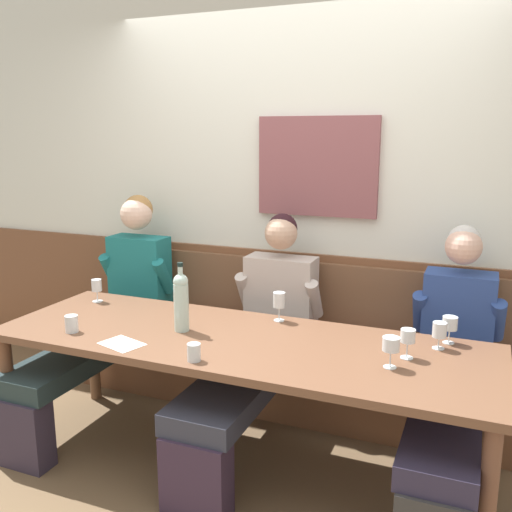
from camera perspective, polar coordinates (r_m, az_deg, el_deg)
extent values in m
cube|color=brown|center=(3.16, -2.54, -21.46)|extent=(6.80, 6.80, 0.02)
cube|color=silver|center=(3.66, 4.50, 6.87)|extent=(6.80, 0.08, 2.80)
cube|color=#834B4F|center=(3.55, 6.21, 8.98)|extent=(0.76, 0.04, 0.61)
cube|color=brown|center=(3.80, 4.01, -6.94)|extent=(6.80, 0.03, 0.99)
cube|color=brown|center=(3.70, 2.82, -12.01)|extent=(2.87, 0.42, 0.44)
cube|color=brown|center=(3.61, 2.86, -8.46)|extent=(2.81, 0.39, 0.05)
cube|color=brown|center=(3.70, 3.89, -3.86)|extent=(2.87, 0.04, 0.45)
cube|color=brown|center=(2.91, -1.83, -8.69)|extent=(2.57, 0.86, 0.04)
cylinder|color=brown|center=(3.45, -23.70, -12.80)|extent=(0.07, 0.07, 0.68)
cylinder|color=brown|center=(2.54, 22.36, -22.23)|extent=(0.07, 0.07, 0.68)
cylinder|color=brown|center=(3.93, -16.15, -9.12)|extent=(0.07, 0.07, 0.68)
cylinder|color=brown|center=(3.16, 22.47, -15.03)|extent=(0.07, 0.07, 0.68)
cube|color=#302838|center=(3.37, -22.47, -16.16)|extent=(0.31, 0.14, 0.38)
cube|color=#233335|center=(3.62, -16.91, -9.47)|extent=(0.34, 1.15, 0.11)
cube|color=#1B6D70|center=(3.98, -11.67, -2.08)|extent=(0.40, 0.19, 0.57)
sphere|color=beige|center=(3.89, -12.03, 4.19)|extent=(0.22, 0.22, 0.22)
sphere|color=#A27441|center=(3.90, -11.84, 4.63)|extent=(0.20, 0.20, 0.20)
cylinder|color=#1B6D70|center=(4.06, -14.50, -1.44)|extent=(0.08, 0.20, 0.27)
cylinder|color=#1B6D70|center=(3.83, -9.35, -2.04)|extent=(0.08, 0.20, 0.27)
cube|color=#332538|center=(2.81, -6.07, -21.31)|extent=(0.33, 0.14, 0.38)
cube|color=#313341|center=(3.10, -1.47, -12.65)|extent=(0.36, 1.15, 0.11)
cube|color=#B5A8A1|center=(3.53, 2.54, -4.15)|extent=(0.43, 0.20, 0.51)
sphere|color=tan|center=(3.42, 2.54, 2.32)|extent=(0.20, 0.20, 0.20)
sphere|color=black|center=(3.44, 2.69, 2.80)|extent=(0.18, 0.18, 0.18)
cylinder|color=#B5A8A1|center=(3.57, -1.11, -3.60)|extent=(0.08, 0.20, 0.27)
cylinder|color=#B5A8A1|center=(3.42, 5.90, -4.38)|extent=(0.08, 0.20, 0.27)
cube|color=#2C273D|center=(2.88, 18.64, -15.38)|extent=(0.32, 1.14, 0.11)
cube|color=navy|center=(3.34, 19.77, -5.86)|extent=(0.38, 0.22, 0.51)
sphere|color=#DAAB96|center=(3.23, 20.28, 0.88)|extent=(0.20, 0.20, 0.20)
sphere|color=beige|center=(3.25, 20.33, 1.39)|extent=(0.18, 0.18, 0.18)
cylinder|color=navy|center=(3.30, 16.28, -5.43)|extent=(0.08, 0.20, 0.27)
cylinder|color=navy|center=(3.29, 23.25, -6.02)|extent=(0.08, 0.20, 0.27)
cylinder|color=#AFCABE|center=(3.00, -7.56, -5.18)|extent=(0.08, 0.08, 0.25)
sphere|color=#AFCABE|center=(2.96, -7.64, -2.57)|extent=(0.08, 0.08, 0.08)
cylinder|color=#AFCABE|center=(2.94, -7.66, -1.72)|extent=(0.03, 0.03, 0.07)
cylinder|color=black|center=(2.93, -7.69, -0.86)|extent=(0.03, 0.03, 0.02)
cylinder|color=silver|center=(3.16, 2.34, -6.53)|extent=(0.06, 0.06, 0.00)
cylinder|color=silver|center=(3.15, 2.35, -5.84)|extent=(0.01, 0.01, 0.08)
cylinder|color=silver|center=(3.12, 2.36, -4.45)|extent=(0.07, 0.07, 0.08)
cylinder|color=#F1E57B|center=(3.13, 2.36, -4.88)|extent=(0.06, 0.06, 0.03)
cylinder|color=silver|center=(3.64, -15.74, -4.43)|extent=(0.06, 0.06, 0.00)
cylinder|color=silver|center=(3.63, -15.77, -3.91)|extent=(0.01, 0.01, 0.07)
cylinder|color=silver|center=(3.61, -15.83, -2.86)|extent=(0.06, 0.06, 0.07)
cylinder|color=#EEDC7F|center=(3.62, -15.81, -3.25)|extent=(0.05, 0.05, 0.02)
cylinder|color=silver|center=(2.75, 15.00, -9.91)|extent=(0.06, 0.06, 0.00)
cylinder|color=silver|center=(2.74, 15.05, -9.14)|extent=(0.01, 0.01, 0.08)
cylinder|color=silver|center=(2.71, 15.13, -7.79)|extent=(0.07, 0.07, 0.06)
cylinder|color=silver|center=(2.99, 18.90, -8.30)|extent=(0.06, 0.06, 0.00)
cylinder|color=silver|center=(2.98, 18.95, -7.66)|extent=(0.01, 0.01, 0.07)
cylinder|color=silver|center=(2.96, 19.04, -6.44)|extent=(0.07, 0.07, 0.07)
cylinder|color=#F4E47A|center=(2.97, 19.00, -6.92)|extent=(0.06, 0.06, 0.01)
cylinder|color=silver|center=(2.91, 17.96, -8.87)|extent=(0.06, 0.06, 0.00)
cylinder|color=silver|center=(2.90, 18.00, -8.31)|extent=(0.01, 0.01, 0.06)
cylinder|color=silver|center=(2.87, 18.09, -7.11)|extent=(0.07, 0.07, 0.07)
cylinder|color=#EAD07B|center=(2.88, 18.05, -7.65)|extent=(0.06, 0.06, 0.02)
cylinder|color=silver|center=(2.63, 13.39, -10.88)|extent=(0.06, 0.06, 0.00)
cylinder|color=silver|center=(2.61, 13.44, -10.07)|extent=(0.01, 0.01, 0.08)
cylinder|color=silver|center=(2.59, 13.51, -8.65)|extent=(0.08, 0.08, 0.06)
cylinder|color=silver|center=(3.13, -18.16, -6.53)|extent=(0.07, 0.07, 0.09)
cylinder|color=silver|center=(2.63, -6.31, -9.66)|extent=(0.06, 0.06, 0.08)
cube|color=white|center=(2.90, -13.42, -8.64)|extent=(0.24, 0.21, 0.00)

